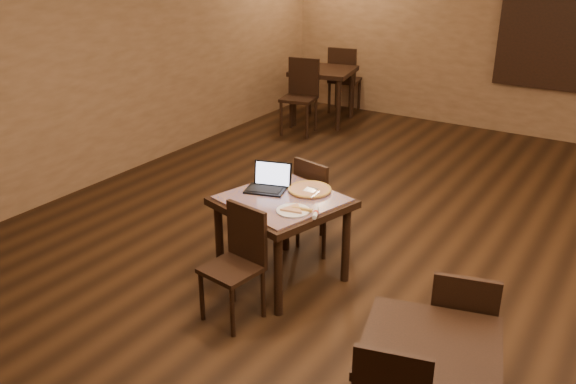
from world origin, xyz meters
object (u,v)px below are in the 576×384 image
Objects in this scene: chair_main_far at (318,200)px; laptop at (269,182)px; pizza_pan at (310,191)px; other_table_b_chair_far at (343,76)px; tiled_table at (282,209)px; other_table_b_chair_near at (301,91)px; other_table_c_chair_far at (462,325)px; chair_main_near at (239,257)px; other_table_b at (323,78)px; other_table_c at (429,361)px.

chair_main_far is 0.63m from laptop.
pizza_pan is 0.31× the size of other_table_b_chair_far.
tiled_table is 1.04× the size of other_table_b_chair_near.
other_table_c_chair_far is at bearing 158.02° from chair_main_far.
other_table_b_chair_near is 5.76m from other_table_c_chair_far.
other_table_b_chair_far is at bearing 118.16° from chair_main_near.
other_table_b is at bearing -67.21° from other_table_c_chair_far.
other_table_b_chair_near is at bearing 113.37° from other_table_c.
pizza_pan is (0.32, 0.14, -0.05)m from laptop.
other_table_b_chair_near is (-2.09, 3.12, 0.10)m from chair_main_far.
pizza_pan is 4.69m from other_table_b.
laptop is 2.05m from other_table_c_chair_far.
other_table_b_chair_near reaches higher than laptop.
other_table_b_chair_far is at bearing 114.67° from pizza_pan.
chair_main_far is at bearing -67.68° from other_table_b_chair_near.
other_table_b_chair_far reaches higher than chair_main_near.
other_table_b_chair_far is at bearing 106.87° from other_table_c.
chair_main_far is 4.84m from other_table_b_chair_far.
other_table_c_chair_far is at bearing 112.61° from other_table_b_chair_far.
other_table_c_chair_far is (1.59, -0.81, -0.26)m from pizza_pan.
other_table_b_chair_near is 1.20× the size of other_table_c_chair_far.
chair_main_near is at bearing -73.74° from tiled_table.
other_table_b_chair_near reaches higher than tiled_table.
chair_main_far reaches higher than chair_main_near.
pizza_pan is at bearing 78.70° from tiled_table.
other_table_b_chair_far is 6.74m from other_table_c_chair_far.
tiled_table is at bearing -33.24° from other_table_c_chair_far.
chair_main_far is (-0.03, 1.24, 0.01)m from chair_main_near.
pizza_pan is (0.14, -0.38, 0.26)m from chair_main_far.
other_table_b_chair_near is at bearing -43.50° from chair_main_far.
other_table_b is at bearing -48.44° from chair_main_far.
laptop is at bearing -73.85° from other_table_b_chair_near.
other_table_b_chair_far is (-2.05, 4.38, 0.10)m from chair_main_far.
chair_main_far is 0.83× the size of other_table_b_chair_near.
laptop is 0.35m from pizza_pan.
other_table_b_chair_far reaches higher than laptop.
pizza_pan is at bearing 124.75° from other_table_c.
other_table_b_chair_far reaches higher than other_table_b.
chair_main_near is at bearing -75.62° from other_table_b_chair_near.
tiled_table is at bearing 98.87° from chair_main_near.
other_table_b is (-2.21, 4.13, -0.07)m from pizza_pan.
other_table_c_chair_far is at bearing -36.31° from laptop.
tiled_table is 5.42m from other_table_b_chair_far.
chair_main_near is 0.98× the size of other_table_c.
other_table_b_chair_near is (-1.91, 3.64, -0.21)m from laptop.
other_table_b_chair_far is at bearing -70.62° from other_table_c_chair_far.
laptop reaches higher than tiled_table.
chair_main_near is 0.99× the size of other_table_c_chair_far.
pizza_pan is 0.31× the size of other_table_b_chair_near.
chair_main_near reaches higher than other_table_b.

